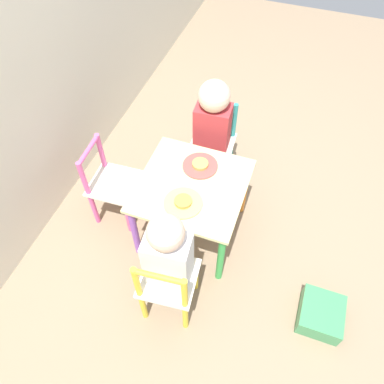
{
  "coord_description": "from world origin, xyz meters",
  "views": [
    {
      "loc": [
        -1.13,
        -0.4,
        1.9
      ],
      "look_at": [
        0.0,
        0.0,
        0.36
      ],
      "focal_mm": 35.0,
      "sensor_mm": 36.0,
      "label": 1
    }
  ],
  "objects_px": {
    "chair_pink": "(111,184)",
    "plate_left": "(183,203)",
    "chair_teal": "(213,144)",
    "storage_bin": "(321,314)",
    "child_right": "(212,126)",
    "chair_yellow": "(167,284)",
    "plate_right": "(200,165)",
    "child_left": "(169,255)",
    "kids_table": "(192,192)"
  },
  "relations": [
    {
      "from": "chair_pink",
      "to": "plate_left",
      "type": "distance_m",
      "value": 0.52
    },
    {
      "from": "chair_teal",
      "to": "storage_bin",
      "type": "height_order",
      "value": "chair_teal"
    },
    {
      "from": "chair_teal",
      "to": "child_right",
      "type": "xyz_separation_m",
      "value": [
        -0.06,
        -0.0,
        0.2
      ]
    },
    {
      "from": "chair_yellow",
      "to": "child_right",
      "type": "distance_m",
      "value": 0.92
    },
    {
      "from": "plate_right",
      "to": "plate_left",
      "type": "height_order",
      "value": "same"
    },
    {
      "from": "child_left",
      "to": "storage_bin",
      "type": "bearing_deg",
      "value": -175.99
    },
    {
      "from": "chair_yellow",
      "to": "plate_left",
      "type": "distance_m",
      "value": 0.39
    },
    {
      "from": "child_left",
      "to": "plate_left",
      "type": "xyz_separation_m",
      "value": [
        0.29,
        0.04,
        0.0
      ]
    },
    {
      "from": "child_right",
      "to": "plate_left",
      "type": "relative_size",
      "value": 3.87
    },
    {
      "from": "chair_yellow",
      "to": "storage_bin",
      "type": "distance_m",
      "value": 0.79
    },
    {
      "from": "kids_table",
      "to": "child_left",
      "type": "height_order",
      "value": "child_left"
    },
    {
      "from": "child_right",
      "to": "plate_right",
      "type": "height_order",
      "value": "child_right"
    },
    {
      "from": "chair_yellow",
      "to": "kids_table",
      "type": "bearing_deg",
      "value": -90.0
    },
    {
      "from": "plate_left",
      "to": "child_left",
      "type": "bearing_deg",
      "value": -171.79
    },
    {
      "from": "chair_pink",
      "to": "storage_bin",
      "type": "relative_size",
      "value": 2.32
    },
    {
      "from": "kids_table",
      "to": "child_right",
      "type": "bearing_deg",
      "value": 3.85
    },
    {
      "from": "kids_table",
      "to": "plate_right",
      "type": "height_order",
      "value": "plate_right"
    },
    {
      "from": "child_left",
      "to": "plate_right",
      "type": "height_order",
      "value": "child_left"
    },
    {
      "from": "plate_right",
      "to": "plate_left",
      "type": "xyz_separation_m",
      "value": [
        -0.26,
        0.0,
        -0.0
      ]
    },
    {
      "from": "plate_left",
      "to": "plate_right",
      "type": "bearing_deg",
      "value": -0.0
    },
    {
      "from": "child_right",
      "to": "plate_left",
      "type": "height_order",
      "value": "child_right"
    },
    {
      "from": "chair_teal",
      "to": "plate_left",
      "type": "height_order",
      "value": "chair_teal"
    },
    {
      "from": "storage_bin",
      "to": "chair_pink",
      "type": "bearing_deg",
      "value": 78.2
    },
    {
      "from": "kids_table",
      "to": "storage_bin",
      "type": "xyz_separation_m",
      "value": [
        -0.29,
        -0.79,
        -0.31
      ]
    },
    {
      "from": "chair_pink",
      "to": "plate_left",
      "type": "height_order",
      "value": "chair_pink"
    },
    {
      "from": "chair_teal",
      "to": "storage_bin",
      "type": "xyz_separation_m",
      "value": [
        -0.77,
        -0.82,
        -0.2
      ]
    },
    {
      "from": "chair_yellow",
      "to": "storage_bin",
      "type": "bearing_deg",
      "value": -171.36
    },
    {
      "from": "chair_pink",
      "to": "storage_bin",
      "type": "bearing_deg",
      "value": -104.76
    },
    {
      "from": "kids_table",
      "to": "child_right",
      "type": "relative_size",
      "value": 0.73
    },
    {
      "from": "chair_teal",
      "to": "chair_yellow",
      "type": "relative_size",
      "value": 1.0
    },
    {
      "from": "chair_yellow",
      "to": "plate_left",
      "type": "relative_size",
      "value": 2.72
    },
    {
      "from": "plate_left",
      "to": "storage_bin",
      "type": "height_order",
      "value": "plate_left"
    },
    {
      "from": "plate_left",
      "to": "storage_bin",
      "type": "relative_size",
      "value": 0.85
    },
    {
      "from": "kids_table",
      "to": "child_left",
      "type": "bearing_deg",
      "value": -174.32
    },
    {
      "from": "kids_table",
      "to": "storage_bin",
      "type": "height_order",
      "value": "kids_table"
    },
    {
      "from": "child_left",
      "to": "storage_bin",
      "type": "height_order",
      "value": "child_left"
    },
    {
      "from": "chair_pink",
      "to": "child_left",
      "type": "bearing_deg",
      "value": -129.89
    },
    {
      "from": "kids_table",
      "to": "plate_right",
      "type": "bearing_deg",
      "value": 0.0
    },
    {
      "from": "kids_table",
      "to": "plate_right",
      "type": "distance_m",
      "value": 0.15
    },
    {
      "from": "kids_table",
      "to": "chair_teal",
      "type": "xyz_separation_m",
      "value": [
        0.48,
        0.03,
        -0.1
      ]
    },
    {
      "from": "plate_right",
      "to": "storage_bin",
      "type": "relative_size",
      "value": 0.84
    },
    {
      "from": "chair_yellow",
      "to": "child_right",
      "type": "bearing_deg",
      "value": -90.85
    },
    {
      "from": "plate_right",
      "to": "kids_table",
      "type": "bearing_deg",
      "value": 180.0
    },
    {
      "from": "chair_pink",
      "to": "storage_bin",
      "type": "height_order",
      "value": "chair_pink"
    },
    {
      "from": "chair_teal",
      "to": "child_left",
      "type": "bearing_deg",
      "value": -89.15
    },
    {
      "from": "plate_right",
      "to": "storage_bin",
      "type": "bearing_deg",
      "value": -118.03
    },
    {
      "from": "storage_bin",
      "to": "chair_teal",
      "type": "bearing_deg",
      "value": 46.81
    },
    {
      "from": "chair_yellow",
      "to": "chair_pink",
      "type": "distance_m",
      "value": 0.69
    },
    {
      "from": "chair_pink",
      "to": "child_left",
      "type": "distance_m",
      "value": 0.68
    },
    {
      "from": "chair_yellow",
      "to": "storage_bin",
      "type": "xyz_separation_m",
      "value": [
        0.19,
        -0.74,
        -0.2
      ]
    }
  ]
}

